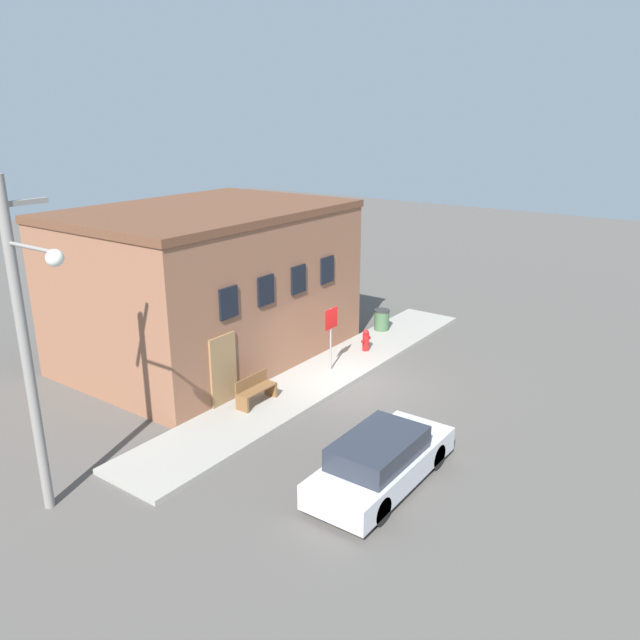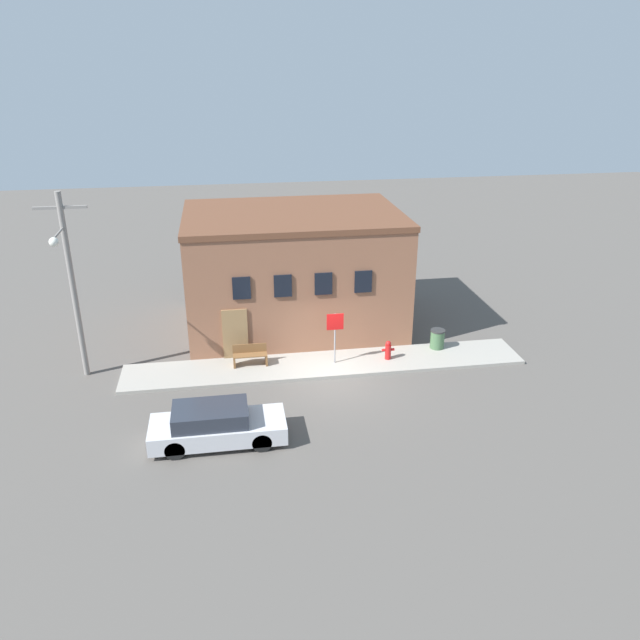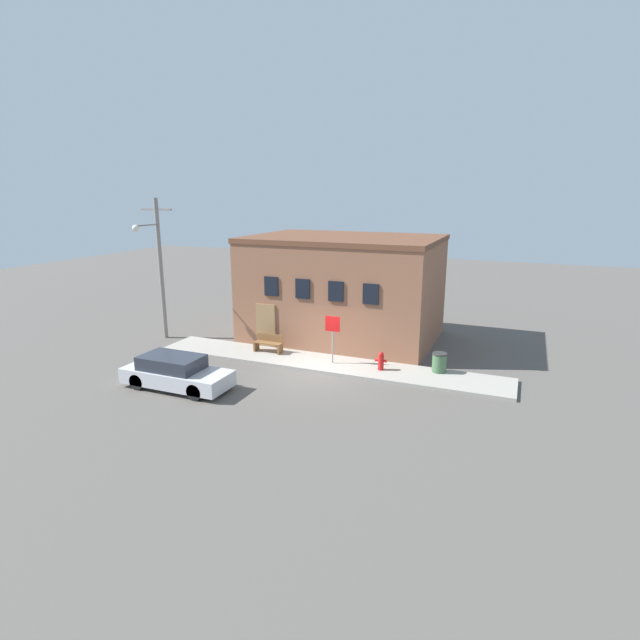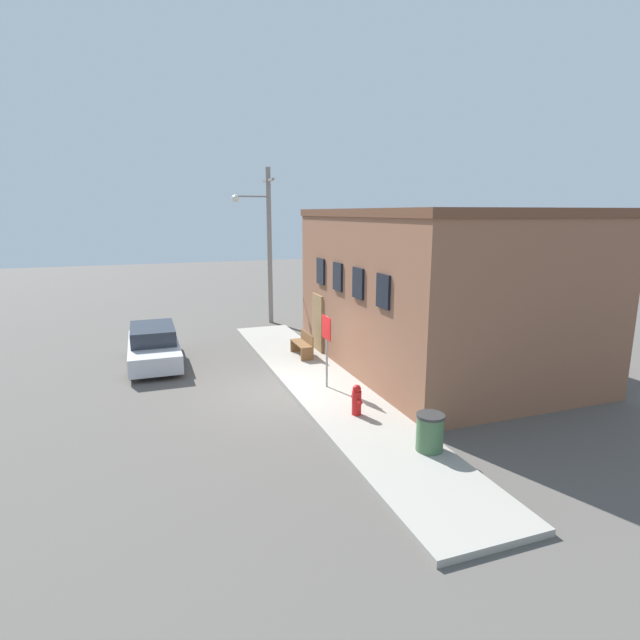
{
  "view_description": "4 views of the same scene",
  "coord_description": "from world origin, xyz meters",
  "px_view_note": "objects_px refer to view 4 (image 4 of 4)",
  "views": [
    {
      "loc": [
        -15.16,
        -9.63,
        8.07
      ],
      "look_at": [
        -0.21,
        1.1,
        2.0
      ],
      "focal_mm": 35.0,
      "sensor_mm": 36.0,
      "label": 1
    },
    {
      "loc": [
        -3.66,
        -20.57,
        11.33
      ],
      "look_at": [
        -0.21,
        1.1,
        2.0
      ],
      "focal_mm": 35.0,
      "sensor_mm": 36.0,
      "label": 2
    },
    {
      "loc": [
        7.73,
        -17.98,
        7.27
      ],
      "look_at": [
        -0.21,
        1.1,
        2.0
      ],
      "focal_mm": 28.0,
      "sensor_mm": 36.0,
      "label": 3
    },
    {
      "loc": [
        13.25,
        -3.75,
        5.1
      ],
      "look_at": [
        -0.21,
        1.1,
        2.0
      ],
      "focal_mm": 28.0,
      "sensor_mm": 36.0,
      "label": 4
    }
  ],
  "objects_px": {
    "trash_bin": "(430,432)",
    "utility_pole": "(266,239)",
    "fire_hydrant": "(357,400)",
    "stop_sign": "(326,338)",
    "bench": "(303,345)",
    "parked_car": "(154,346)"
  },
  "relations": [
    {
      "from": "fire_hydrant",
      "to": "trash_bin",
      "type": "relative_size",
      "value": 0.97
    },
    {
      "from": "stop_sign",
      "to": "bench",
      "type": "bearing_deg",
      "value": 173.85
    },
    {
      "from": "fire_hydrant",
      "to": "utility_pole",
      "type": "distance_m",
      "value": 12.21
    },
    {
      "from": "trash_bin",
      "to": "utility_pole",
      "type": "xyz_separation_m",
      "value": [
        -13.99,
        -0.03,
        3.36
      ]
    },
    {
      "from": "utility_pole",
      "to": "bench",
      "type": "bearing_deg",
      "value": -2.65
    },
    {
      "from": "bench",
      "to": "utility_pole",
      "type": "distance_m",
      "value": 7.11
    },
    {
      "from": "utility_pole",
      "to": "trash_bin",
      "type": "bearing_deg",
      "value": 0.14
    },
    {
      "from": "parked_car",
      "to": "utility_pole",
      "type": "bearing_deg",
      "value": 133.1
    },
    {
      "from": "stop_sign",
      "to": "parked_car",
      "type": "height_order",
      "value": "stop_sign"
    },
    {
      "from": "fire_hydrant",
      "to": "parked_car",
      "type": "xyz_separation_m",
      "value": [
        -6.8,
        -4.61,
        0.09
      ]
    },
    {
      "from": "fire_hydrant",
      "to": "parked_car",
      "type": "height_order",
      "value": "parked_car"
    },
    {
      "from": "trash_bin",
      "to": "stop_sign",
      "type": "bearing_deg",
      "value": -171.28
    },
    {
      "from": "trash_bin",
      "to": "utility_pole",
      "type": "bearing_deg",
      "value": -179.86
    },
    {
      "from": "trash_bin",
      "to": "fire_hydrant",
      "type": "bearing_deg",
      "value": -163.27
    },
    {
      "from": "bench",
      "to": "parked_car",
      "type": "xyz_separation_m",
      "value": [
        -1.34,
        -4.97,
        0.07
      ]
    },
    {
      "from": "stop_sign",
      "to": "utility_pole",
      "type": "xyz_separation_m",
      "value": [
        -9.56,
        0.65,
        2.31
      ]
    },
    {
      "from": "stop_sign",
      "to": "utility_pole",
      "type": "distance_m",
      "value": 9.85
    },
    {
      "from": "trash_bin",
      "to": "bench",
      "type": "bearing_deg",
      "value": -177.6
    },
    {
      "from": "fire_hydrant",
      "to": "trash_bin",
      "type": "distance_m",
      "value": 2.38
    },
    {
      "from": "bench",
      "to": "parked_car",
      "type": "distance_m",
      "value": 5.14
    },
    {
      "from": "bench",
      "to": "parked_car",
      "type": "height_order",
      "value": "parked_car"
    },
    {
      "from": "fire_hydrant",
      "to": "stop_sign",
      "type": "xyz_separation_m",
      "value": [
        -2.16,
        0.0,
        1.07
      ]
    }
  ]
}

